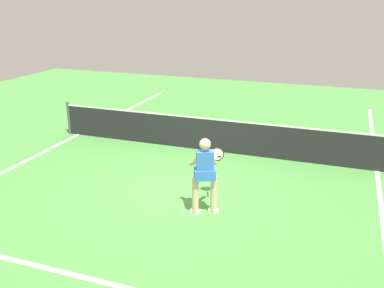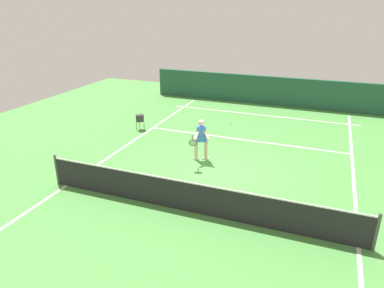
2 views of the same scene
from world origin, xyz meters
name	(u,v)px [view 2 (image 2 of 2)]	position (x,y,z in m)	size (l,w,h in m)	color
ground_plane	(218,174)	(0.00, 0.00, 0.00)	(25.60, 25.60, 0.00)	#4C9342
court_back_wall	(269,91)	(0.00, -9.55, 0.80)	(13.55, 0.24, 1.61)	#23513D
baseline_marking	(260,115)	(0.00, -7.35, 0.00)	(9.55, 0.10, 0.01)	white
service_line_marking	(243,140)	(0.00, -3.51, 0.00)	(8.55, 0.10, 0.01)	white
sideline_left_marking	(355,197)	(-4.27, 0.00, 0.00)	(0.10, 17.70, 0.01)	white
sideline_right_marking	(111,156)	(4.27, 0.00, 0.00)	(0.10, 17.70, 0.01)	white
court_net	(191,197)	(0.00, 2.52, 0.47)	(9.23, 0.08, 1.01)	#4C4C51
tennis_player	(201,138)	(0.96, -0.91, 0.85)	(0.67, 1.12, 1.55)	beige
tennis_ball_near	(232,123)	(1.04, -5.49, 0.03)	(0.07, 0.07, 0.07)	#D1E533
ball_hopper	(140,118)	(4.70, -3.09, 0.55)	(0.36, 0.36, 0.74)	#333338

